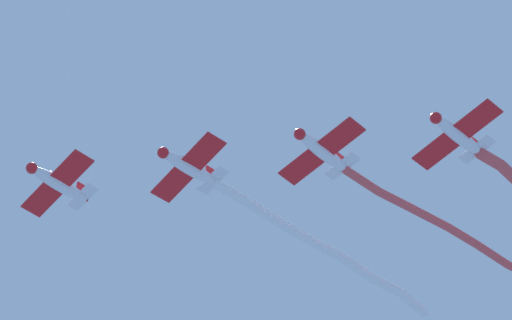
% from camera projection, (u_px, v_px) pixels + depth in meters
% --- Properties ---
extents(airplane_lead, '(5.26, 7.03, 1.76)m').
position_uv_depth(airplane_lead, '(58.00, 183.00, 74.49)').
color(airplane_lead, white).
extents(airplane_left_wing, '(5.32, 7.08, 1.76)m').
position_uv_depth(airplane_left_wing, '(188.00, 167.00, 73.88)').
color(airplane_left_wing, white).
extents(smoke_trail_left_wing, '(21.69, 2.37, 1.06)m').
position_uv_depth(smoke_trail_left_wing, '(327.00, 250.00, 79.25)').
color(smoke_trail_left_wing, white).
extents(airplane_right_wing, '(5.17, 6.96, 1.76)m').
position_uv_depth(airplane_right_wing, '(322.00, 151.00, 73.25)').
color(airplane_right_wing, white).
extents(smoke_trail_right_wing, '(27.30, 5.83, 1.28)m').
position_uv_depth(smoke_trail_right_wing, '(486.00, 248.00, 79.56)').
color(smoke_trail_right_wing, '#DB4C4C').
extents(airplane_slot, '(5.23, 7.01, 1.76)m').
position_uv_depth(airplane_slot, '(457.00, 134.00, 72.63)').
color(airplane_slot, white).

